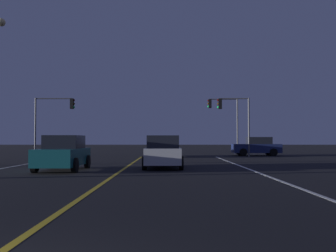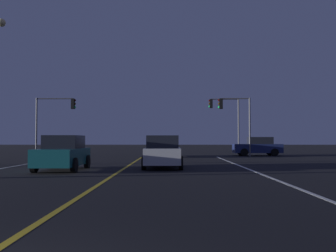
{
  "view_description": "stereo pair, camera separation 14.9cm",
  "coord_description": "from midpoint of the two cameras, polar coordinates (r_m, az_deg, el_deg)",
  "views": [
    {
      "loc": [
        2.24,
        -3.09,
        1.52
      ],
      "look_at": [
        2.19,
        26.94,
        2.53
      ],
      "focal_mm": 41.33,
      "sensor_mm": 36.0,
      "label": 1
    },
    {
      "loc": [
        2.39,
        -3.09,
        1.52
      ],
      "look_at": [
        2.19,
        26.94,
        2.53
      ],
      "focal_mm": 41.33,
      "sensor_mm": 36.0,
      "label": 2
    }
  ],
  "objects": [
    {
      "name": "car_lead_same_lane",
      "position": [
        20.28,
        -0.55,
        -3.9
      ],
      "size": [
        2.02,
        4.3,
        1.7
      ],
      "rotation": [
        0.0,
        0.0,
        1.57
      ],
      "color": "black",
      "rests_on": "ground"
    },
    {
      "name": "lane_edge_right",
      "position": [
        15.57,
        15.41,
        -7.45
      ],
      "size": [
        0.16,
        35.75,
        0.01
      ],
      "primitive_type": "cube",
      "color": "silver",
      "rests_on": "ground"
    },
    {
      "name": "traffic_light_far_right",
      "position": [
        39.32,
        8.42,
        1.92
      ],
      "size": [
        3.08,
        0.36,
        5.59
      ],
      "rotation": [
        0.0,
        0.0,
        3.14
      ],
      "color": "#4C4C51",
      "rests_on": "ground"
    },
    {
      "name": "car_ahead_far",
      "position": [
        32.78,
        -0.14,
        -3.15
      ],
      "size": [
        2.02,
        4.3,
        1.7
      ],
      "rotation": [
        0.0,
        0.0,
        1.57
      ],
      "color": "black",
      "rests_on": "ground"
    },
    {
      "name": "traffic_light_near_left",
      "position": [
        34.85,
        -16.07,
        1.91
      ],
      "size": [
        3.48,
        0.36,
        5.07
      ],
      "color": "#4C4C51",
      "rests_on": "ground"
    },
    {
      "name": "car_oncoming",
      "position": [
        19.47,
        -15.01,
        -3.92
      ],
      "size": [
        2.02,
        4.3,
        1.7
      ],
      "rotation": [
        0.0,
        0.0,
        -1.57
      ],
      "color": "black",
      "rests_on": "ground"
    },
    {
      "name": "traffic_light_near_right",
      "position": [
        33.88,
        9.87,
        1.91
      ],
      "size": [
        2.81,
        0.36,
        5.07
      ],
      "rotation": [
        0.0,
        0.0,
        3.14
      ],
      "color": "#4C4C51",
      "rests_on": "ground"
    },
    {
      "name": "car_crossing_side",
      "position": [
        36.27,
        13.23,
        -2.98
      ],
      "size": [
        4.3,
        2.02,
        1.7
      ],
      "rotation": [
        0.0,
        0.0,
        3.14
      ],
      "color": "black",
      "rests_on": "ground"
    },
    {
      "name": "lane_center_divider",
      "position": [
        15.22,
        -8.46,
        -7.62
      ],
      "size": [
        0.16,
        35.75,
        0.01
      ],
      "primitive_type": "cube",
      "color": "gold",
      "rests_on": "ground"
    }
  ]
}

